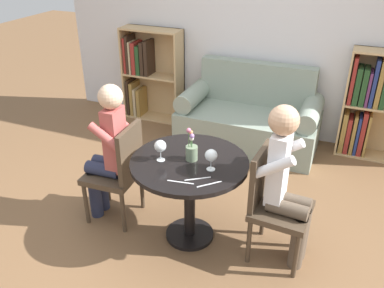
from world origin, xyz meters
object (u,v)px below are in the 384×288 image
Objects in this scene: person_left at (108,151)px; person_right at (287,183)px; flower_vase at (191,150)px; wine_glass_left at (160,147)px; wine_glass_right at (211,156)px; chair_left at (119,169)px; couch at (249,119)px; chair_right at (273,201)px; bookshelf_right at (372,105)px; bookshelf_left at (147,73)px.

person_right reaches higher than person_left.
flower_vase is at bearing 88.67° from person_left.
wine_glass_left is 0.40m from wine_glass_right.
wine_glass_right is at bearing 82.68° from chair_left.
person_left reaches higher than couch.
person_right is 0.57m from wine_glass_right.
person_right is 0.96m from wine_glass_left.
chair_right is 0.21m from person_right.
couch is 1.32× the size of bookshelf_right.
bookshelf_right is 2.87m from person_left.
flower_vase is (0.65, 0.01, 0.32)m from chair_left.
bookshelf_right is 2.81m from chair_left.
couch is at bearing 154.65° from person_left.
bookshelf_left is at bearing 169.76° from couch.
bookshelf_left and bookshelf_right have the same top height.
bookshelf_left is (-1.47, 0.27, 0.29)m from couch.
bookshelf_right is 2.09m from chair_right.
wine_glass_right is (0.19, -1.85, 0.53)m from couch.
chair_right is at bearing 87.49° from person_right.
couch is 5.84× the size of flower_vase.
bookshelf_right is 0.96× the size of person_left.
bookshelf_left is 2.49m from wine_glass_left.
person_left is 0.76m from flower_vase.
person_right is (2.21, -2.00, 0.08)m from bookshelf_left.
bookshelf_left is at bearing 179.91° from bookshelf_right.
person_right is 7.56× the size of wine_glass_left.
couch is at bearing 90.22° from flower_vase.
flower_vase is at bearing 96.23° from person_right.
bookshelf_left is 2.75m from bookshelf_right.
bookshelf_right is 7.27× the size of wine_glass_right.
person_left is at bearing 171.95° from wine_glass_left.
bookshelf_left reaches higher than couch.
wine_glass_right is at bearing 105.14° from person_right.
bookshelf_right is at bearing 55.19° from wine_glass_left.
person_left is at bearing 95.76° from person_right.
couch is at bearing 24.14° from chair_right.
bookshelf_left is at bearing 120.75° from wine_glass_left.
person_right is at bearing 7.88° from wine_glass_left.
chair_left is at bearing 92.01° from person_left.
person_right is (0.09, -0.01, 0.19)m from chair_right.
person_left is 7.58× the size of wine_glass_right.
bookshelf_right is 1.33× the size of chair_left.
bookshelf_right is at bearing 133.79° from chair_left.
bookshelf_left is 7.14× the size of wine_glass_left.
chair_right reaches higher than wine_glass_right.
bookshelf_right is 7.14× the size of wine_glass_left.
flower_vase reaches higher than chair_left.
person_left reaches higher than wine_glass_left.
wine_glass_right is at bearing -117.16° from bookshelf_right.
person_right is (1.38, 0.05, 0.19)m from chair_left.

